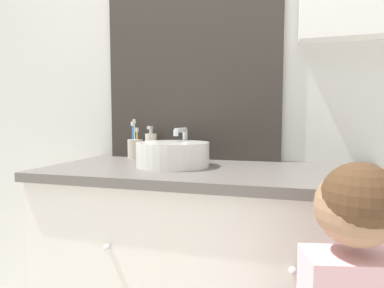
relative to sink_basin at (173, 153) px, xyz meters
The scene contains 5 objects.
wall_back 0.49m from the sink_basin, 56.93° to the left, with size 3.20×0.18×2.50m.
vanity_counter 0.52m from the sink_basin, ahead, with size 1.35×0.58×0.88m.
sink_basin is the anchor object (origin of this frame).
toothbrush_holder 0.33m from the sink_basin, 144.34° to the left, with size 0.08×0.08×0.20m.
soap_dispenser 0.26m from the sink_basin, 134.50° to the left, with size 0.06×0.06×0.16m.
Camera 1 is at (0.24, -0.85, 1.06)m, focal length 28.00 mm.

